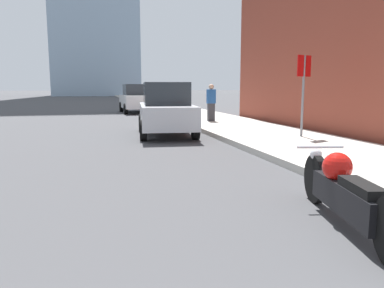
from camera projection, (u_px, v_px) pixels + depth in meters
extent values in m
cube|color=#B2ADA3|center=(148.00, 102.00, 38.46)|extent=(3.39, 240.00, 0.15)
cylinder|color=black|center=(316.00, 179.00, 5.14)|extent=(0.24, 0.67, 0.66)
cube|color=black|center=(347.00, 198.00, 4.18)|extent=(0.56, 1.50, 0.33)
sphere|color=red|center=(337.00, 167.00, 4.43)|extent=(0.35, 0.35, 0.35)
cube|color=black|center=(362.00, 187.00, 3.84)|extent=(0.36, 0.71, 0.10)
sphere|color=silver|center=(316.00, 154.00, 5.12)|extent=(0.16, 0.16, 0.16)
cylinder|color=silver|center=(320.00, 147.00, 4.97)|extent=(0.61, 0.17, 0.04)
cube|color=#BCBCC1|center=(166.00, 115.00, 12.37)|extent=(2.05, 4.11, 0.71)
cube|color=#23282D|center=(166.00, 94.00, 12.26)|extent=(1.60, 2.04, 0.72)
cylinder|color=black|center=(142.00, 123.00, 13.50)|extent=(0.26, 0.64, 0.62)
cylinder|color=black|center=(185.00, 122.00, 13.74)|extent=(0.26, 0.64, 0.62)
cylinder|color=black|center=(143.00, 130.00, 11.10)|extent=(0.26, 0.64, 0.62)
cylinder|color=black|center=(195.00, 130.00, 11.34)|extent=(0.26, 0.64, 0.62)
cube|color=silver|center=(136.00, 101.00, 23.36)|extent=(1.87, 4.01, 0.78)
cube|color=#23282D|center=(136.00, 90.00, 23.25)|extent=(1.54, 1.95, 0.68)
cylinder|color=black|center=(121.00, 107.00, 24.35)|extent=(0.22, 0.64, 0.63)
cylinder|color=black|center=(146.00, 107.00, 24.81)|extent=(0.22, 0.64, 0.63)
cylinder|color=black|center=(126.00, 109.00, 22.03)|extent=(0.22, 0.64, 0.63)
cylinder|color=black|center=(153.00, 109.00, 22.49)|extent=(0.22, 0.64, 0.63)
cylinder|color=slate|center=(303.00, 96.00, 10.84)|extent=(0.07, 0.07, 2.34)
cube|color=red|center=(304.00, 66.00, 10.70)|extent=(0.57, 0.26, 0.60)
cube|color=#38383D|center=(211.00, 112.00, 15.98)|extent=(0.29, 0.20, 0.75)
cube|color=#235193|center=(211.00, 96.00, 15.88)|extent=(0.36, 0.20, 0.59)
sphere|color=tan|center=(211.00, 87.00, 15.82)|extent=(0.22, 0.22, 0.22)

